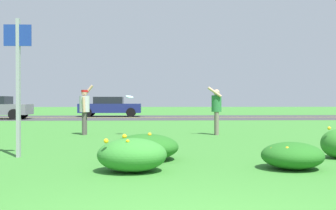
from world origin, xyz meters
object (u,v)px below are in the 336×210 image
car_navy_center_left (110,107)px  person_catcher_green_shirt (216,108)px  person_thrower_red_cap_gray_shirt (85,107)px  sign_post_near_path (18,74)px  frisbee_pale_blue (130,97)px

car_navy_center_left → person_catcher_green_shirt: bearing=-72.0°
person_thrower_red_cap_gray_shirt → car_navy_center_left: bearing=92.5°
person_thrower_red_cap_gray_shirt → car_navy_center_left: person_thrower_red_cap_gray_shirt is taller
sign_post_near_path → person_catcher_green_shirt: 7.30m
frisbee_pale_blue → car_navy_center_left: car_navy_center_left is taller
person_thrower_red_cap_gray_shirt → car_navy_center_left: (-0.70, 15.85, -0.20)m
person_catcher_green_shirt → car_navy_center_left: bearing=108.0°
car_navy_center_left → sign_post_near_path: bearing=-89.4°
frisbee_pale_blue → car_navy_center_left: bearing=98.0°
person_thrower_red_cap_gray_shirt → person_catcher_green_shirt: person_thrower_red_cap_gray_shirt is taller
person_catcher_green_shirt → person_thrower_red_cap_gray_shirt: bearing=177.1°
frisbee_pale_blue → sign_post_near_path: bearing=-111.3°
sign_post_near_path → person_catcher_green_shirt: (4.99, 5.26, -0.79)m
person_catcher_green_shirt → car_navy_center_left: size_ratio=0.37×
sign_post_near_path → person_catcher_green_shirt: size_ratio=1.74×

